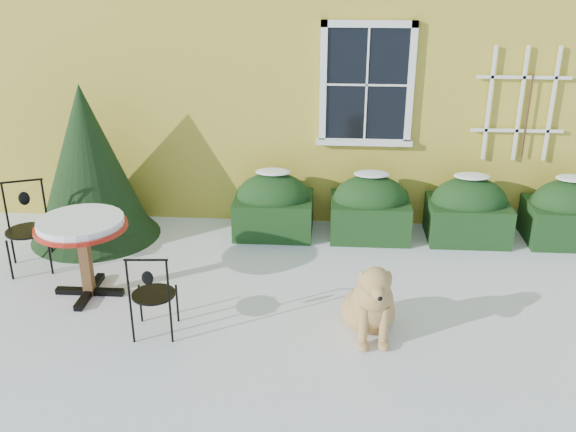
# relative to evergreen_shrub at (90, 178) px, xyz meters

# --- Properties ---
(ground) EXTENTS (80.00, 80.00, 0.00)m
(ground) POSITION_rel_evergreen_shrub_xyz_m (2.70, -2.29, -0.83)
(ground) COLOR white
(ground) RESTS_ON ground
(hedge_row) EXTENTS (4.95, 0.80, 0.91)m
(hedge_row) POSITION_rel_evergreen_shrub_xyz_m (4.35, 0.26, -0.43)
(hedge_row) COLOR black
(hedge_row) RESTS_ON ground
(evergreen_shrub) EXTENTS (1.71, 1.71, 2.07)m
(evergreen_shrub) POSITION_rel_evergreen_shrub_xyz_m (0.00, 0.00, 0.00)
(evergreen_shrub) COLOR black
(evergreen_shrub) RESTS_ON ground
(bistro_table) EXTENTS (1.00, 1.00, 0.92)m
(bistro_table) POSITION_rel_evergreen_shrub_xyz_m (0.47, -1.58, -0.06)
(bistro_table) COLOR black
(bistro_table) RESTS_ON ground
(patio_chair_near) EXTENTS (0.44, 0.44, 0.92)m
(patio_chair_near) POSITION_rel_evergreen_shrub_xyz_m (1.43, -2.32, -0.38)
(patio_chair_near) COLOR black
(patio_chair_near) RESTS_ON ground
(patio_chair_far) EXTENTS (0.62, 0.61, 1.07)m
(patio_chair_far) POSITION_rel_evergreen_shrub_xyz_m (-0.46, -0.96, -0.30)
(patio_chair_far) COLOR black
(patio_chair_far) RESTS_ON ground
(dog) EXTENTS (0.61, 0.98, 0.87)m
(dog) POSITION_rel_evergreen_shrub_xyz_m (3.59, -2.20, -0.48)
(dog) COLOR tan
(dog) RESTS_ON ground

